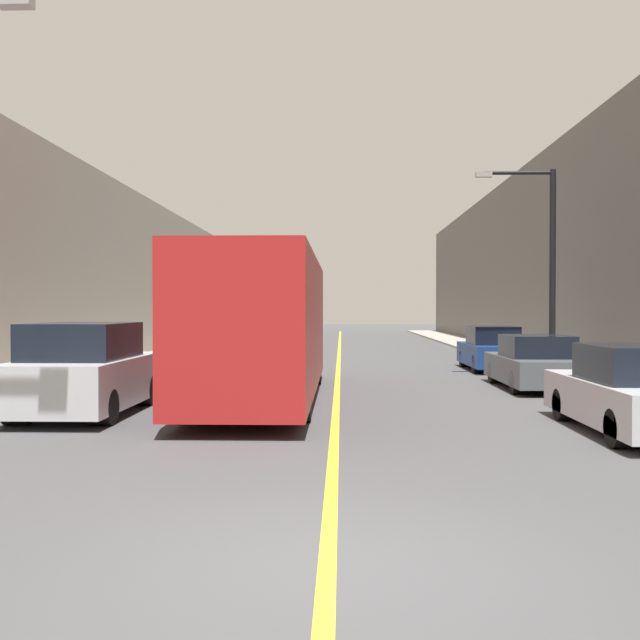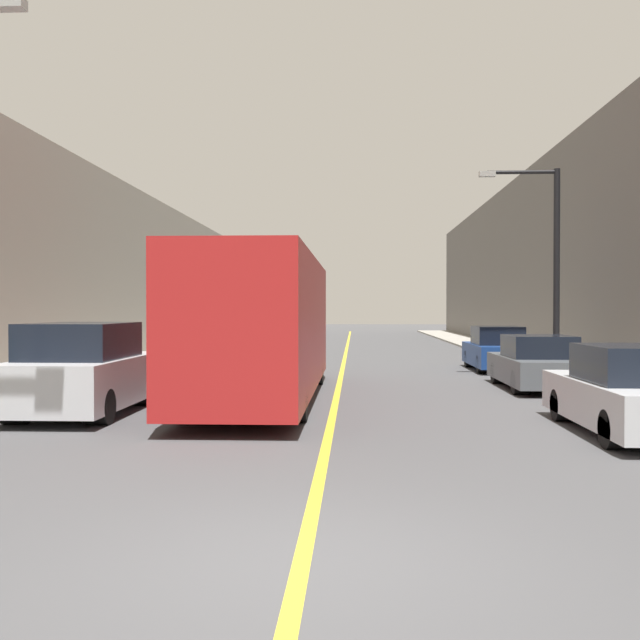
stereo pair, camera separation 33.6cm
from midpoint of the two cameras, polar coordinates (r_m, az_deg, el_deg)
The scene contains 12 objects.
ground_plane at distance 6.75m, azimuth -0.94°, elevation -18.00°, with size 200.00×200.00×0.00m, color #474749.
sidewalk_left at distance 37.34m, azimuth -10.94°, elevation -2.43°, with size 2.78×72.00×0.11m, color #9E998E.
sidewalk_right at distance 37.22m, azimuth 13.38°, elevation -2.45°, with size 2.78×72.00×0.11m, color #9E998E.
building_row_left at distance 38.20m, azimuth -15.93°, elevation 3.21°, with size 4.00×72.00×7.55m, color gray.
building_row_right at distance 38.08m, azimuth 18.42°, elevation 4.57°, with size 4.00×72.00×9.36m, color #66605B.
road_center_line at distance 36.45m, azimuth 1.20°, elevation -2.57°, with size 0.16×72.00×0.01m, color gold.
bus at distance 18.07m, azimuth -4.75°, elevation -0.35°, with size 2.51×11.57×3.38m.
parked_suv_left at distance 16.20m, azimuth -18.01°, elevation -3.81°, with size 2.04×4.70×1.89m.
car_right_near at distance 14.17m, azimuth 22.21°, elevation -5.21°, with size 1.84×4.71×1.56m.
car_right_mid at distance 21.22m, azimuth 15.62°, elevation -3.28°, with size 1.88×4.59×1.47m.
car_right_far at distance 27.24m, azimuth 12.60°, elevation -2.28°, with size 1.78×4.41×1.57m.
street_lamp_right at distance 24.59m, azimuth 16.38°, elevation 4.69°, with size 2.51×0.24×6.46m.
Camera 1 is at (0.12, -6.39, 2.18)m, focal length 42.00 mm.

